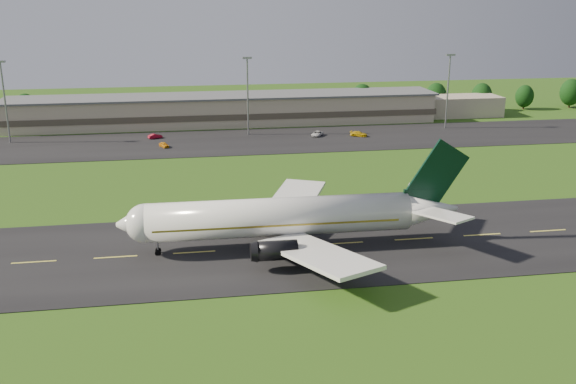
{
  "coord_description": "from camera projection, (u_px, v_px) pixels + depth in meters",
  "views": [
    {
      "loc": [
        -11.38,
        -86.49,
        35.42
      ],
      "look_at": [
        3.96,
        8.0,
        6.0
      ],
      "focal_mm": 40.0,
      "sensor_mm": 36.0,
      "label": 1
    }
  ],
  "objects": [
    {
      "name": "light_mast_centre",
      "position": [
        248.0,
        87.0,
        166.26
      ],
      "size": [
        2.4,
        1.2,
        20.35
      ],
      "color": "gray",
      "rests_on": "ground"
    },
    {
      "name": "service_vehicle_a",
      "position": [
        164.0,
        145.0,
        155.53
      ],
      "size": [
        2.78,
        3.74,
        1.18
      ],
      "primitive_type": "imported",
      "rotation": [
        0.0,
        0.0,
        0.45
      ],
      "color": "orange",
      "rests_on": "apron"
    },
    {
      "name": "service_vehicle_b",
      "position": [
        155.0,
        136.0,
        165.02
      ],
      "size": [
        3.8,
        2.67,
        1.19
      ],
      "primitive_type": "imported",
      "rotation": [
        0.0,
        0.0,
        2.01
      ],
      "color": "maroon",
      "rests_on": "apron"
    },
    {
      "name": "service_vehicle_d",
      "position": [
        359.0,
        134.0,
        167.49
      ],
      "size": [
        4.81,
        3.72,
        1.3
      ],
      "primitive_type": "imported",
      "rotation": [
        0.0,
        0.0,
        1.08
      ],
      "color": "gold",
      "rests_on": "apron"
    },
    {
      "name": "service_vehicle_c",
      "position": [
        317.0,
        134.0,
        167.92
      ],
      "size": [
        4.11,
        4.89,
        1.24
      ],
      "primitive_type": "imported",
      "rotation": [
        0.0,
        0.0,
        -0.56
      ],
      "color": "silver",
      "rests_on": "apron"
    },
    {
      "name": "terminal",
      "position": [
        247.0,
        109.0,
        184.31
      ],
      "size": [
        145.0,
        16.0,
        8.4
      ],
      "color": "tan",
      "rests_on": "ground"
    },
    {
      "name": "light_mast_west",
      "position": [
        4.0,
        92.0,
        157.07
      ],
      "size": [
        2.4,
        1.2,
        20.35
      ],
      "color": "gray",
      "rests_on": "ground"
    },
    {
      "name": "airliner",
      "position": [
        285.0,
        217.0,
        92.72
      ],
      "size": [
        51.25,
        42.18,
        15.57
      ],
      "rotation": [
        0.0,
        0.0,
        -0.01
      ],
      "color": "white",
      "rests_on": "ground"
    },
    {
      "name": "taxiway",
      "position": [
        270.0,
        248.0,
        93.74
      ],
      "size": [
        220.0,
        30.0,
        0.1
      ],
      "primitive_type": "cube",
      "color": "black",
      "rests_on": "ground"
    },
    {
      "name": "tree_line",
      "position": [
        318.0,
        99.0,
        196.81
      ],
      "size": [
        194.89,
        9.42,
        9.8
      ],
      "color": "black",
      "rests_on": "ground"
    },
    {
      "name": "ground",
      "position": [
        270.0,
        248.0,
        93.75
      ],
      "size": [
        360.0,
        360.0,
        0.0
      ],
      "primitive_type": "plane",
      "color": "#214812",
      "rests_on": "ground"
    },
    {
      "name": "apron",
      "position": [
        232.0,
        142.0,
        161.67
      ],
      "size": [
        260.0,
        30.0,
        0.1
      ],
      "primitive_type": "cube",
      "color": "black",
      "rests_on": "ground"
    },
    {
      "name": "light_mast_east",
      "position": [
        448.0,
        82.0,
        174.68
      ],
      "size": [
        2.4,
        1.2,
        20.35
      ],
      "color": "gray",
      "rests_on": "ground"
    }
  ]
}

